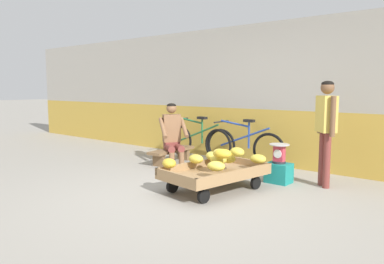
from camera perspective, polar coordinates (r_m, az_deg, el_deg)
ground_plane at (r=5.04m, az=-1.30°, el=-9.83°), size 80.00×80.00×0.00m
back_wall at (r=7.13m, az=13.49°, el=5.50°), size 16.00×0.30×2.61m
banana_cart at (r=5.30m, az=3.46°, el=-6.33°), size 1.05×1.55×0.36m
banana_pile at (r=5.27m, az=3.93°, el=-3.94°), size 1.02×1.28×0.26m
low_bench at (r=7.24m, az=-3.07°, el=-3.11°), size 0.41×1.12×0.27m
vendor_seated at (r=7.10m, az=-2.93°, el=-0.30°), size 0.74×0.67×1.14m
plastic_crate at (r=5.90m, az=12.93°, el=-6.03°), size 0.36×0.28×0.30m
weighing_scale at (r=5.84m, az=13.00°, el=-3.13°), size 0.30×0.30×0.29m
bicycle_near_left at (r=7.67m, az=0.94°, el=-1.38°), size 1.66×0.48×0.86m
bicycle_far_left at (r=7.09m, az=7.81°, el=-2.11°), size 1.66×0.48×0.86m
customer_adult at (r=5.74m, az=19.55°, el=1.50°), size 0.37×0.37×1.53m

